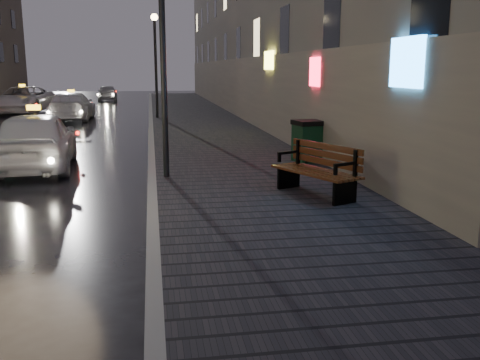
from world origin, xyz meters
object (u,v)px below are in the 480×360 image
(lamp_near, at_px, (162,33))
(car_far, at_px, (107,93))
(bench, at_px, (318,170))
(trash_bin, at_px, (308,141))
(lamp_far, at_px, (155,53))
(taxi_near, at_px, (36,140))
(taxi_far, at_px, (23,100))
(taxi_mid, at_px, (72,106))

(lamp_near, bearing_deg, car_far, 96.55)
(bench, relative_size, trash_bin, 1.89)
(lamp_far, bearing_deg, car_far, 102.23)
(lamp_near, distance_m, taxi_near, 4.91)
(lamp_far, distance_m, trash_bin, 15.29)
(lamp_far, xyz_separation_m, car_far, (-3.91, 18.04, -2.82))
(taxi_near, relative_size, car_far, 1.21)
(lamp_near, bearing_deg, trash_bin, 20.64)
(taxi_far, distance_m, car_far, 12.68)
(lamp_near, xyz_separation_m, lamp_far, (0.00, 16.00, 0.00))
(car_far, bearing_deg, bench, 97.68)
(lamp_far, xyz_separation_m, bench, (3.01, -18.43, -2.81))
(taxi_far, bearing_deg, lamp_near, -64.10)
(lamp_far, relative_size, taxi_near, 1.12)
(taxi_near, bearing_deg, lamp_far, -107.89)
(trash_bin, height_order, taxi_near, taxi_near)
(taxi_mid, xyz_separation_m, car_far, (0.55, 17.19, -0.06))
(lamp_near, distance_m, taxi_far, 23.62)
(lamp_near, height_order, lamp_far, same)
(trash_bin, xyz_separation_m, car_far, (-7.86, 32.55, -0.07))
(lamp_far, xyz_separation_m, taxi_mid, (-4.45, 0.85, -2.76))
(trash_bin, distance_m, taxi_near, 7.40)
(bench, height_order, trash_bin, trash_bin)
(bench, distance_m, taxi_far, 26.85)
(bench, bearing_deg, taxi_near, 119.47)
(lamp_near, distance_m, taxi_mid, 17.65)
(trash_bin, relative_size, car_far, 0.29)
(lamp_far, bearing_deg, taxi_far, 143.02)
(lamp_far, relative_size, taxi_mid, 1.05)
(lamp_near, height_order, bench, lamp_near)
(taxi_far, bearing_deg, lamp_far, -31.10)
(trash_bin, distance_m, taxi_mid, 17.51)
(lamp_near, bearing_deg, bench, -38.93)
(taxi_mid, bearing_deg, trash_bin, 118.78)
(bench, xyz_separation_m, taxi_near, (-6.41, 4.74, 0.13))
(bench, height_order, taxi_far, taxi_far)
(lamp_near, xyz_separation_m, car_far, (-3.91, 34.04, -2.82))
(bench, distance_m, car_far, 37.11)
(lamp_near, distance_m, trash_bin, 5.04)
(trash_bin, xyz_separation_m, taxi_mid, (-8.40, 15.36, -0.00))
(lamp_near, height_order, taxi_near, lamp_near)
(taxi_far, bearing_deg, trash_bin, -53.88)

